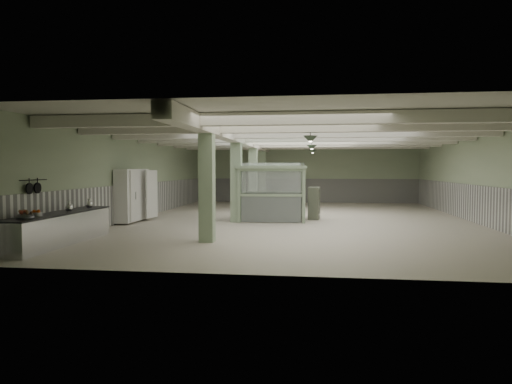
# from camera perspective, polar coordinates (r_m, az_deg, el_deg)

# --- Properties ---
(floor) EXTENTS (20.00, 20.00, 0.00)m
(floor) POSITION_cam_1_polar(r_m,az_deg,el_deg) (19.22, 5.43, -3.50)
(floor) COLOR silver
(floor) RESTS_ON ground
(ceiling) EXTENTS (14.00, 20.00, 0.02)m
(ceiling) POSITION_cam_1_polar(r_m,az_deg,el_deg) (19.15, 5.48, 7.26)
(ceiling) COLOR silver
(ceiling) RESTS_ON wall_back
(wall_back) EXTENTS (14.00, 0.02, 3.60)m
(wall_back) POSITION_cam_1_polar(r_m,az_deg,el_deg) (29.09, 6.14, 2.25)
(wall_back) COLOR #A0B18D
(wall_back) RESTS_ON floor
(wall_front) EXTENTS (14.00, 0.02, 3.60)m
(wall_front) POSITION_cam_1_polar(r_m,az_deg,el_deg) (9.11, 3.25, 0.66)
(wall_front) COLOR #A0B18D
(wall_front) RESTS_ON floor
(wall_left) EXTENTS (0.02, 20.00, 3.60)m
(wall_left) POSITION_cam_1_polar(r_m,az_deg,el_deg) (20.57, -14.44, 1.87)
(wall_left) COLOR #A0B18D
(wall_left) RESTS_ON floor
(wall_right) EXTENTS (0.02, 20.00, 3.60)m
(wall_right) POSITION_cam_1_polar(r_m,az_deg,el_deg) (20.11, 25.82, 1.64)
(wall_right) COLOR #A0B18D
(wall_right) RESTS_ON floor
(wainscot_left) EXTENTS (0.05, 19.90, 1.50)m
(wainscot_left) POSITION_cam_1_polar(r_m,az_deg,el_deg) (20.60, -14.34, -1.05)
(wainscot_left) COLOR silver
(wainscot_left) RESTS_ON floor
(wainscot_right) EXTENTS (0.05, 19.90, 1.50)m
(wainscot_right) POSITION_cam_1_polar(r_m,az_deg,el_deg) (20.15, 25.69, -1.34)
(wainscot_right) COLOR silver
(wainscot_right) RESTS_ON floor
(wainscot_back) EXTENTS (13.90, 0.05, 1.50)m
(wainscot_back) POSITION_cam_1_polar(r_m,az_deg,el_deg) (29.10, 6.13, 0.18)
(wainscot_back) COLOR silver
(wainscot_back) RESTS_ON floor
(girder) EXTENTS (0.45, 19.90, 0.40)m
(girder) POSITION_cam_1_polar(r_m,az_deg,el_deg) (19.38, -1.98, 6.57)
(girder) COLOR silver
(girder) RESTS_ON ceiling
(beam_a) EXTENTS (13.90, 0.35, 0.32)m
(beam_a) POSITION_cam_1_polar(r_m,az_deg,el_deg) (11.67, 4.19, 9.13)
(beam_a) COLOR silver
(beam_a) RESTS_ON ceiling
(beam_b) EXTENTS (13.90, 0.35, 0.32)m
(beam_b) POSITION_cam_1_polar(r_m,az_deg,el_deg) (14.15, 4.77, 8.05)
(beam_b) COLOR silver
(beam_b) RESTS_ON ceiling
(beam_c) EXTENTS (13.90, 0.35, 0.32)m
(beam_c) POSITION_cam_1_polar(r_m,az_deg,el_deg) (16.64, 5.18, 7.29)
(beam_c) COLOR silver
(beam_c) RESTS_ON ceiling
(beam_d) EXTENTS (13.90, 0.35, 0.32)m
(beam_d) POSITION_cam_1_polar(r_m,az_deg,el_deg) (19.13, 5.48, 6.73)
(beam_d) COLOR silver
(beam_d) RESTS_ON ceiling
(beam_e) EXTENTS (13.90, 0.35, 0.32)m
(beam_e) POSITION_cam_1_polar(r_m,az_deg,el_deg) (21.63, 5.71, 6.29)
(beam_e) COLOR silver
(beam_e) RESTS_ON ceiling
(beam_f) EXTENTS (13.90, 0.35, 0.32)m
(beam_f) POSITION_cam_1_polar(r_m,az_deg,el_deg) (24.12, 5.89, 5.95)
(beam_f) COLOR silver
(beam_f) RESTS_ON ceiling
(beam_g) EXTENTS (13.90, 0.35, 0.32)m
(beam_g) POSITION_cam_1_polar(r_m,az_deg,el_deg) (26.62, 6.04, 5.67)
(beam_g) COLOR silver
(beam_g) RESTS_ON ceiling
(column_a) EXTENTS (0.42, 0.42, 3.60)m
(column_a) POSITION_cam_1_polar(r_m,az_deg,el_deg) (13.46, -6.16, 1.40)
(column_a) COLOR #97B08E
(column_a) RESTS_ON floor
(column_b) EXTENTS (0.42, 0.42, 3.60)m
(column_b) POSITION_cam_1_polar(r_m,az_deg,el_deg) (18.36, -2.48, 1.84)
(column_b) COLOR #97B08E
(column_b) RESTS_ON floor
(column_c) EXTENTS (0.42, 0.42, 3.60)m
(column_c) POSITION_cam_1_polar(r_m,az_deg,el_deg) (23.30, -0.36, 2.09)
(column_c) COLOR #97B08E
(column_c) RESTS_ON floor
(column_d) EXTENTS (0.42, 0.42, 3.60)m
(column_d) POSITION_cam_1_polar(r_m,az_deg,el_deg) (27.27, 0.78, 2.22)
(column_d) COLOR #97B08E
(column_d) RESTS_ON floor
(hook_rail) EXTENTS (0.02, 1.20, 0.02)m
(hook_rail) POSITION_cam_1_polar(r_m,az_deg,el_deg) (13.77, -26.04, 1.36)
(hook_rail) COLOR black
(hook_rail) RESTS_ON wall_left
(pendant_front) EXTENTS (0.44, 0.44, 0.22)m
(pendant_front) POSITION_cam_1_polar(r_m,az_deg,el_deg) (14.11, 6.81, 6.55)
(pendant_front) COLOR #334231
(pendant_front) RESTS_ON ceiling
(pendant_mid) EXTENTS (0.44, 0.44, 0.22)m
(pendant_mid) POSITION_cam_1_polar(r_m,az_deg,el_deg) (19.60, 6.99, 5.55)
(pendant_mid) COLOR #334231
(pendant_mid) RESTS_ON ceiling
(pendant_back) EXTENTS (0.44, 0.44, 0.22)m
(pendant_back) POSITION_cam_1_polar(r_m,az_deg,el_deg) (24.60, 7.09, 5.02)
(pendant_back) COLOR #334231
(pendant_back) RESTS_ON ceiling
(prep_counter) EXTENTS (0.80, 4.58, 0.91)m
(prep_counter) POSITION_cam_1_polar(r_m,az_deg,el_deg) (14.17, -23.25, -4.18)
(prep_counter) COLOR silver
(prep_counter) RESTS_ON floor
(pitcher_near) EXTENTS (0.23, 0.26, 0.31)m
(pitcher_near) POSITION_cam_1_polar(r_m,az_deg,el_deg) (15.29, -20.12, -1.37)
(pitcher_near) COLOR silver
(pitcher_near) RESTS_ON prep_counter
(pitcher_far) EXTENTS (0.28, 0.30, 0.32)m
(pitcher_far) POSITION_cam_1_polar(r_m,az_deg,el_deg) (14.23, -22.33, -1.71)
(pitcher_far) COLOR silver
(pitcher_far) RESTS_ON prep_counter
(veg_colander) EXTENTS (0.47, 0.47, 0.21)m
(veg_colander) POSITION_cam_1_polar(r_m,az_deg,el_deg) (12.84, -26.90, -2.54)
(veg_colander) COLOR #3B3C40
(veg_colander) RESTS_ON prep_counter
(orange_bowl) EXTENTS (0.35, 0.35, 0.10)m
(orange_bowl) POSITION_cam_1_polar(r_m,az_deg,el_deg) (13.35, -25.67, -2.55)
(orange_bowl) COLOR #B2B2B7
(orange_bowl) RESTS_ON prep_counter
(skillet_near) EXTENTS (0.04, 0.30, 0.30)m
(skillet_near) POSITION_cam_1_polar(r_m,az_deg,el_deg) (13.52, -26.48, 0.39)
(skillet_near) COLOR black
(skillet_near) RESTS_ON hook_rail
(skillet_far) EXTENTS (0.04, 0.30, 0.30)m
(skillet_far) POSITION_cam_1_polar(r_m,az_deg,el_deg) (13.82, -25.64, 0.46)
(skillet_far) COLOR black
(skillet_far) RESTS_ON hook_rail
(walkin_cooler) EXTENTS (0.82, 2.26, 2.07)m
(walkin_cooler) POSITION_cam_1_polar(r_m,az_deg,el_deg) (19.00, -15.13, -0.53)
(walkin_cooler) COLOR white
(walkin_cooler) RESTS_ON floor
(guard_booth) EXTENTS (2.96, 2.55, 2.39)m
(guard_booth) POSITION_cam_1_polar(r_m,az_deg,el_deg) (19.10, 2.03, 1.25)
(guard_booth) COLOR #8CA382
(guard_booth) RESTS_ON floor
(filing_cabinet) EXTENTS (0.52, 0.69, 1.37)m
(filing_cabinet) POSITION_cam_1_polar(r_m,az_deg,el_deg) (19.46, 7.27, -1.41)
(filing_cabinet) COLOR #606554
(filing_cabinet) RESTS_ON floor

